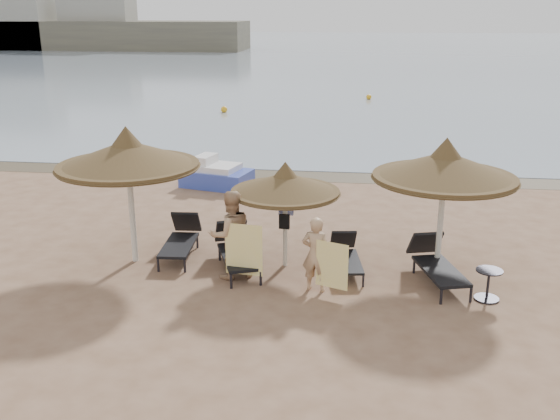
% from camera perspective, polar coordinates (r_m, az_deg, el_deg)
% --- Properties ---
extents(ground, '(160.00, 160.00, 0.00)m').
position_cam_1_polar(ground, '(13.48, -0.74, -7.02)').
color(ground, '#8F6D54').
rests_on(ground, ground).
extents(sea, '(200.00, 140.00, 0.03)m').
position_cam_1_polar(sea, '(92.29, 6.46, 14.30)').
color(sea, gray).
rests_on(sea, ground).
extents(wet_sand_strip, '(200.00, 1.60, 0.01)m').
position_cam_1_polar(wet_sand_strip, '(22.30, 2.65, 3.15)').
color(wet_sand_strip, brown).
rests_on(wet_sand_strip, ground).
extents(far_shore, '(150.00, 54.80, 12.00)m').
position_cam_1_polar(far_shore, '(93.88, -9.64, 16.00)').
color(far_shore, '#645E49').
rests_on(far_shore, ground).
extents(palapa_left, '(3.24, 3.24, 3.22)m').
position_cam_1_polar(palapa_left, '(14.44, -13.77, 4.91)').
color(palapa_left, silver).
rests_on(palapa_left, ground).
extents(palapa_center, '(2.49, 2.49, 2.47)m').
position_cam_1_polar(palapa_center, '(13.90, 0.48, 2.42)').
color(palapa_center, silver).
rests_on(palapa_center, ground).
extents(palapa_right, '(3.13, 3.13, 3.10)m').
position_cam_1_polar(palapa_right, '(13.81, 14.85, 3.86)').
color(palapa_right, silver).
rests_on(palapa_right, ground).
extents(lounger_far_left, '(0.81, 2.06, 0.90)m').
position_cam_1_polar(lounger_far_left, '(15.24, -9.03, -2.57)').
color(lounger_far_left, black).
rests_on(lounger_far_left, ground).
extents(lounger_near_left, '(1.43, 2.24, 0.96)m').
position_cam_1_polar(lounger_near_left, '(14.37, -4.03, -3.58)').
color(lounger_near_left, black).
rests_on(lounger_near_left, ground).
extents(lounger_near_right, '(0.83, 1.81, 0.78)m').
position_cam_1_polar(lounger_near_right, '(14.26, 6.05, -4.14)').
color(lounger_near_right, black).
rests_on(lounger_near_right, ground).
extents(lounger_far_right, '(1.23, 2.20, 0.94)m').
position_cam_1_polar(lounger_far_right, '(14.03, 14.06, -4.68)').
color(lounger_far_right, black).
rests_on(lounger_far_right, ground).
extents(side_table, '(0.54, 0.54, 0.65)m').
position_cam_1_polar(side_table, '(13.48, 18.47, -6.57)').
color(side_table, black).
rests_on(side_table, ground).
extents(person_left, '(1.26, 1.11, 2.31)m').
position_cam_1_polar(person_left, '(13.57, -4.54, -1.63)').
color(person_left, tan).
rests_on(person_left, ground).
extents(person_right, '(0.95, 0.70, 1.90)m').
position_cam_1_polar(person_right, '(12.97, 3.30, -3.52)').
color(person_right, tan).
rests_on(person_right, ground).
extents(towel_left, '(0.82, 0.12, 1.15)m').
position_cam_1_polar(towel_left, '(13.31, -3.33, -3.65)').
color(towel_left, yellow).
rests_on(towel_left, ground).
extents(towel_right, '(0.68, 0.28, 1.00)m').
position_cam_1_polar(towel_right, '(12.82, 4.76, -5.06)').
color(towel_right, yellow).
rests_on(towel_right, ground).
extents(bag_patterned, '(0.34, 0.14, 0.42)m').
position_cam_1_polar(bag_patterned, '(14.24, 0.57, 0.40)').
color(bag_patterned, white).
rests_on(bag_patterned, ground).
extents(bag_dark, '(0.24, 0.10, 0.33)m').
position_cam_1_polar(bag_dark, '(14.00, 0.40, -1.07)').
color(bag_dark, black).
rests_on(bag_dark, ground).
extents(pedal_boat, '(2.48, 1.81, 1.04)m').
position_cam_1_polar(pedal_boat, '(20.98, -5.87, 3.20)').
color(pedal_boat, '#364BB5').
rests_on(pedal_boat, ground).
extents(buoy_left, '(0.38, 0.38, 0.38)m').
position_cam_1_polar(buoy_left, '(36.25, -5.13, 9.14)').
color(buoy_left, gold).
rests_on(buoy_left, ground).
extents(buoy_mid, '(0.35, 0.35, 0.35)m').
position_cam_1_polar(buoy_mid, '(41.88, 8.12, 10.19)').
color(buoy_mid, gold).
rests_on(buoy_mid, ground).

